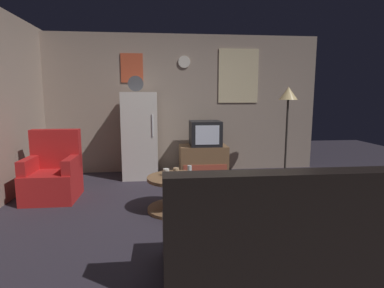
{
  "coord_description": "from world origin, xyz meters",
  "views": [
    {
      "loc": [
        -0.43,
        -3.51,
        1.44
      ],
      "look_at": [
        0.03,
        0.9,
        0.75
      ],
      "focal_mm": 29.18,
      "sensor_mm": 36.0,
      "label": 1
    }
  ],
  "objects_px": {
    "coffee_table": "(176,193)",
    "tv_stand": "(203,161)",
    "fridge": "(140,135)",
    "mug_ceramic_tan": "(176,171)",
    "remote_control": "(171,177)",
    "armchair": "(53,175)",
    "mug_ceramic_white": "(166,172)",
    "couch": "(271,240)",
    "crt_tv": "(205,133)",
    "wine_glass": "(190,171)",
    "standing_lamp": "(288,100)"
  },
  "relations": [
    {
      "from": "remote_control",
      "to": "couch",
      "type": "bearing_deg",
      "value": -93.68
    },
    {
      "from": "standing_lamp",
      "to": "armchair",
      "type": "height_order",
      "value": "standing_lamp"
    },
    {
      "from": "crt_tv",
      "to": "standing_lamp",
      "type": "distance_m",
      "value": 1.54
    },
    {
      "from": "armchair",
      "to": "wine_glass",
      "type": "bearing_deg",
      "value": -20.78
    },
    {
      "from": "couch",
      "to": "coffee_table",
      "type": "bearing_deg",
      "value": 113.39
    },
    {
      "from": "standing_lamp",
      "to": "mug_ceramic_tan",
      "type": "xyz_separation_m",
      "value": [
        -2.01,
        -1.35,
        -0.88
      ]
    },
    {
      "from": "remote_control",
      "to": "armchair",
      "type": "bearing_deg",
      "value": 127.83
    },
    {
      "from": "tv_stand",
      "to": "standing_lamp",
      "type": "height_order",
      "value": "standing_lamp"
    },
    {
      "from": "coffee_table",
      "to": "mug_ceramic_white",
      "type": "distance_m",
      "value": 0.3
    },
    {
      "from": "remote_control",
      "to": "couch",
      "type": "height_order",
      "value": "couch"
    },
    {
      "from": "tv_stand",
      "to": "remote_control",
      "type": "bearing_deg",
      "value": -110.71
    },
    {
      "from": "mug_ceramic_white",
      "to": "crt_tv",
      "type": "bearing_deg",
      "value": 65.49
    },
    {
      "from": "mug_ceramic_tan",
      "to": "armchair",
      "type": "bearing_deg",
      "value": 161.74
    },
    {
      "from": "tv_stand",
      "to": "standing_lamp",
      "type": "xyz_separation_m",
      "value": [
        1.44,
        -0.23,
        1.08
      ]
    },
    {
      "from": "armchair",
      "to": "standing_lamp",
      "type": "bearing_deg",
      "value": 11.91
    },
    {
      "from": "fridge",
      "to": "mug_ceramic_tan",
      "type": "xyz_separation_m",
      "value": [
        0.54,
        -1.62,
        -0.27
      ]
    },
    {
      "from": "remote_control",
      "to": "armchair",
      "type": "relative_size",
      "value": 0.16
    },
    {
      "from": "armchair",
      "to": "fridge",
      "type": "bearing_deg",
      "value": 42.29
    },
    {
      "from": "wine_glass",
      "to": "mug_ceramic_tan",
      "type": "distance_m",
      "value": 0.22
    },
    {
      "from": "coffee_table",
      "to": "tv_stand",
      "type": "bearing_deg",
      "value": 70.72
    },
    {
      "from": "fridge",
      "to": "mug_ceramic_tan",
      "type": "relative_size",
      "value": 19.67
    },
    {
      "from": "armchair",
      "to": "mug_ceramic_white",
      "type": "bearing_deg",
      "value": -20.78
    },
    {
      "from": "crt_tv",
      "to": "mug_ceramic_white",
      "type": "height_order",
      "value": "crt_tv"
    },
    {
      "from": "armchair",
      "to": "couch",
      "type": "relative_size",
      "value": 0.56
    },
    {
      "from": "standing_lamp",
      "to": "wine_glass",
      "type": "bearing_deg",
      "value": -141.2
    },
    {
      "from": "crt_tv",
      "to": "mug_ceramic_white",
      "type": "relative_size",
      "value": 6.0
    },
    {
      "from": "mug_ceramic_tan",
      "to": "couch",
      "type": "bearing_deg",
      "value": -68.05
    },
    {
      "from": "fridge",
      "to": "couch",
      "type": "relative_size",
      "value": 1.04
    },
    {
      "from": "fridge",
      "to": "couch",
      "type": "height_order",
      "value": "fridge"
    },
    {
      "from": "fridge",
      "to": "mug_ceramic_white",
      "type": "height_order",
      "value": "fridge"
    },
    {
      "from": "wine_glass",
      "to": "fridge",
      "type": "bearing_deg",
      "value": 111.61
    },
    {
      "from": "wine_glass",
      "to": "coffee_table",
      "type": "bearing_deg",
      "value": 162.99
    },
    {
      "from": "couch",
      "to": "wine_glass",
      "type": "bearing_deg",
      "value": 108.53
    },
    {
      "from": "mug_ceramic_white",
      "to": "mug_ceramic_tan",
      "type": "distance_m",
      "value": 0.13
    },
    {
      "from": "mug_ceramic_tan",
      "to": "wine_glass",
      "type": "bearing_deg",
      "value": -42.19
    },
    {
      "from": "remote_control",
      "to": "couch",
      "type": "relative_size",
      "value": 0.09
    },
    {
      "from": "wine_glass",
      "to": "mug_ceramic_white",
      "type": "distance_m",
      "value": 0.31
    },
    {
      "from": "couch",
      "to": "crt_tv",
      "type": "bearing_deg",
      "value": 90.96
    },
    {
      "from": "wine_glass",
      "to": "couch",
      "type": "bearing_deg",
      "value": -71.47
    },
    {
      "from": "standing_lamp",
      "to": "armchair",
      "type": "relative_size",
      "value": 1.66
    },
    {
      "from": "tv_stand",
      "to": "crt_tv",
      "type": "height_order",
      "value": "crt_tv"
    },
    {
      "from": "standing_lamp",
      "to": "wine_glass",
      "type": "xyz_separation_m",
      "value": [
        -1.85,
        -1.49,
        -0.85
      ]
    },
    {
      "from": "mug_ceramic_white",
      "to": "coffee_table",
      "type": "bearing_deg",
      "value": -25.89
    },
    {
      "from": "coffee_table",
      "to": "armchair",
      "type": "height_order",
      "value": "armchair"
    },
    {
      "from": "remote_control",
      "to": "wine_glass",
      "type": "bearing_deg",
      "value": -34.2
    },
    {
      "from": "wine_glass",
      "to": "armchair",
      "type": "distance_m",
      "value": 2.0
    },
    {
      "from": "coffee_table",
      "to": "mug_ceramic_tan",
      "type": "height_order",
      "value": "mug_ceramic_tan"
    },
    {
      "from": "wine_glass",
      "to": "armchair",
      "type": "relative_size",
      "value": 0.16
    },
    {
      "from": "wine_glass",
      "to": "tv_stand",
      "type": "bearing_deg",
      "value": 76.42
    },
    {
      "from": "fridge",
      "to": "coffee_table",
      "type": "distance_m",
      "value": 1.87
    }
  ]
}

